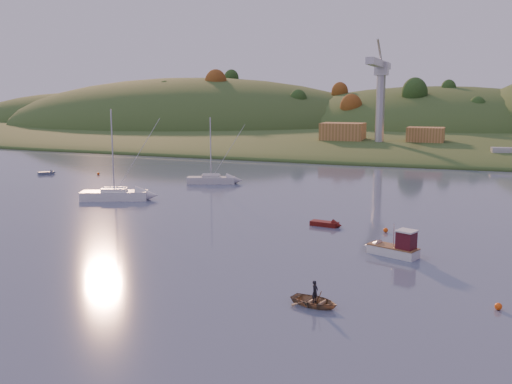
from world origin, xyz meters
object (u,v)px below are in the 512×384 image
(canoe, at_px, (315,301))
(grey_dinghy, at_px, (49,173))
(fishing_boat, at_px, (390,247))
(sailboat_near, at_px, (114,194))
(sailboat_far, at_px, (211,179))
(red_tender, at_px, (330,224))

(canoe, relative_size, grey_dinghy, 1.07)
(fishing_boat, xyz_separation_m, canoe, (-3.05, -14.82, -0.40))
(sailboat_near, bearing_deg, fishing_boat, -43.99)
(sailboat_far, relative_size, grey_dinghy, 3.38)
(sailboat_far, bearing_deg, grey_dinghy, 160.36)
(sailboat_near, bearing_deg, sailboat_far, 48.11)
(sailboat_near, bearing_deg, grey_dinghy, 122.06)
(sailboat_near, relative_size, sailboat_far, 1.16)
(fishing_boat, xyz_separation_m, grey_dinghy, (-66.24, 32.81, -0.51))
(sailboat_near, relative_size, grey_dinghy, 3.91)
(red_tender, bearing_deg, fishing_boat, -41.27)
(grey_dinghy, bearing_deg, sailboat_near, -85.91)
(sailboat_near, distance_m, red_tender, 32.29)
(fishing_boat, relative_size, sailboat_near, 0.44)
(canoe, height_order, grey_dinghy, grey_dinghy)
(sailboat_near, relative_size, canoe, 3.66)
(sailboat_far, bearing_deg, canoe, -77.76)
(red_tender, height_order, grey_dinghy, red_tender)
(sailboat_near, xyz_separation_m, canoe, (36.45, -29.42, -0.44))
(canoe, height_order, red_tender, red_tender)
(sailboat_far, height_order, canoe, sailboat_far)
(fishing_boat, xyz_separation_m, sailboat_far, (-33.43, 33.09, -0.04))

